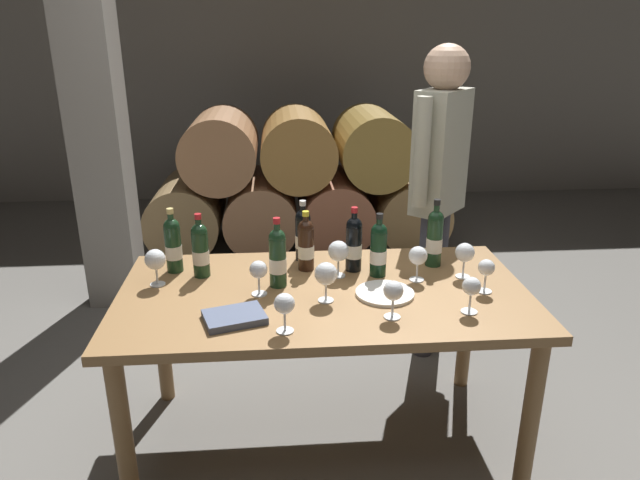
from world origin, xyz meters
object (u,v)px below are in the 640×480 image
Objects in this scene: wine_glass_4 at (338,252)px; wine_glass_0 at (486,269)px; wine_glass_1 at (465,253)px; wine_glass_7 at (284,305)px; wine_bottle_2 at (435,237)px; wine_bottle_7 at (278,257)px; wine_glass_9 at (155,260)px; wine_bottle_1 at (200,249)px; wine_glass_6 at (325,275)px; dining_table at (324,310)px; serving_plate at (385,293)px; wine_bottle_5 at (354,243)px; wine_bottle_6 at (306,244)px; wine_bottle_3 at (303,234)px; sommelier_presenting at (439,177)px; wine_glass_5 at (258,271)px; wine_glass_8 at (471,288)px; tasting_notebook at (234,317)px; wine_glass_2 at (418,257)px; wine_bottle_0 at (173,244)px; wine_bottle_4 at (378,249)px; wine_glass_3 at (393,292)px.

wine_glass_0 is at bearing -19.38° from wine_glass_4.
wine_glass_7 is (-0.79, -0.42, -0.00)m from wine_glass_1.
wine_bottle_2 is 0.73m from wine_bottle_7.
wine_glass_9 is (-0.51, 0.05, -0.02)m from wine_bottle_7.
wine_bottle_1 is 1.74× the size of wine_glass_6.
serving_plate is at bearing -14.02° from dining_table.
wine_bottle_5 is 1.08× the size of wine_bottle_6.
wine_bottle_1 is 0.48m from wine_bottle_3.
sommelier_presenting is (0.68, 0.85, 0.17)m from wine_glass_6.
wine_glass_5 is (-0.79, -0.25, -0.03)m from wine_bottle_2.
wine_glass_4 is (-0.45, -0.09, -0.02)m from wine_bottle_2.
wine_bottle_7 is 2.07× the size of wine_glass_8.
tasting_notebook is at bearing -136.36° from sommelier_presenting.
wine_glass_9 reaches higher than wine_glass_2.
wine_bottle_0 is (-0.65, 0.26, 0.22)m from dining_table.
wine_glass_0 is 0.91× the size of wine_glass_1.
wine_glass_4 is at bearing 16.38° from wine_bottle_7.
wine_bottle_6 is at bearing 161.26° from wine_glass_2.
wine_glass_1 is 1.06× the size of wine_glass_5.
wine_bottle_2 is at bearing 17.53° from wine_glass_5.
wine_bottle_5 reaches higher than wine_bottle_4.
wine_glass_2 is at bearing -9.95° from wine_bottle_0.
wine_bottle_4 is at bearing 9.82° from wine_bottle_7.
wine_glass_6 is 1.10× the size of wine_glass_7.
wine_glass_2 is at bearing -2.03° from wine_glass_9.
wine_bottle_7 is 1.95× the size of wine_glass_2.
dining_table is 0.27m from serving_plate.
wine_bottle_2 reaches higher than wine_glass_9.
serving_plate is (0.43, -0.13, -0.12)m from wine_bottle_7.
wine_bottle_1 reaches higher than wine_bottle_4.
wine_glass_8 is 0.66× the size of tasting_notebook.
wine_bottle_7 reaches higher than wine_glass_6.
wine_bottle_1 is at bearing 158.75° from wine_bottle_7.
wine_bottle_6 reaches higher than wine_glass_2.
wine_glass_5 is (0.38, -0.27, -0.02)m from wine_bottle_0.
tasting_notebook reaches higher than serving_plate.
dining_table is at bearing 165.98° from serving_plate.
wine_bottle_5 reaches higher than wine_bottle_0.
wine_glass_6 is at bearing -28.84° from wine_bottle_0.
wine_glass_4 reaches higher than tasting_notebook.
wine_glass_1 is at bearing -94.91° from sommelier_presenting.
wine_glass_6 is at bearing -92.27° from dining_table.
wine_glass_6 is (-0.24, 0.16, 0.01)m from wine_glass_3.
wine_bottle_4 is 1.95× the size of wine_glass_8.
wine_glass_4 is at bearing 62.00° from dining_table.
wine_glass_6 is 0.29m from wine_glass_7.
wine_bottle_6 is at bearing -2.53° from wine_bottle_0.
wine_bottle_3 is at bearing 149.78° from wine_glass_2.
wine_glass_9 is (-1.32, 0.02, 0.00)m from wine_glass_1.
wine_glass_9 is (-0.94, 0.37, 0.01)m from wine_glass_3.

